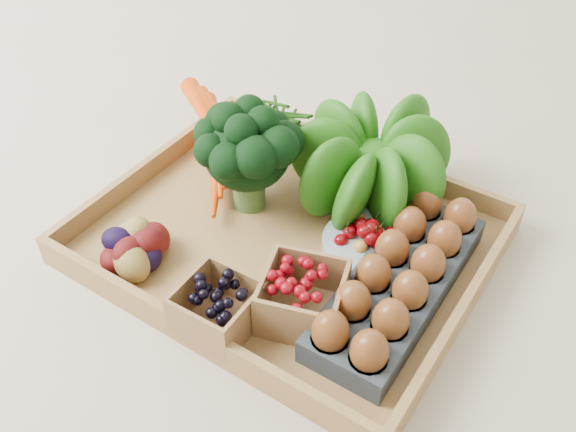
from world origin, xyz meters
The scene contains 10 objects.
ground centered at (0.00, 0.00, 0.00)m, with size 4.00×4.00×0.00m, color beige.
tray centered at (0.00, 0.00, 0.01)m, with size 0.55×0.45×0.01m, color #A47C45.
carrots centered at (-0.20, 0.09, 0.04)m, with size 0.23×0.16×0.05m, color #DC4004, non-canonical shape.
lettuce centered at (0.05, 0.15, 0.10)m, with size 0.17×0.17×0.17m, color #1B590D.
broccoli centered at (-0.09, 0.03, 0.08)m, with size 0.17×0.17×0.13m, color black, non-canonical shape.
cherry_bowl centered at (0.12, 0.03, 0.03)m, with size 0.13×0.13×0.03m, color #8C9EA5.
egg_carton centered at (0.18, -0.01, 0.03)m, with size 0.11×0.33×0.04m, color #323A40.
potatoes centered at (-0.16, -0.15, 0.05)m, with size 0.13×0.13×0.07m, color #430A0B, non-canonical shape.
punnet_blackberry centered at (0.01, -0.18, 0.05)m, with size 0.09×0.09×0.06m, color black.
punnet_raspberry centered at (0.09, -0.11, 0.05)m, with size 0.10×0.10×0.07m, color maroon.
Camera 1 is at (0.37, -0.56, 0.67)m, focal length 40.00 mm.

